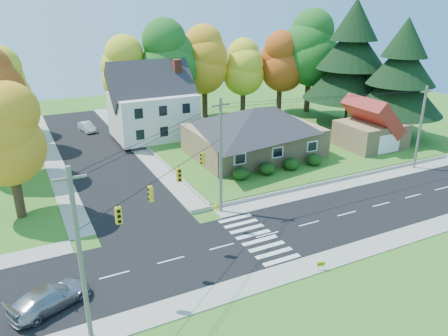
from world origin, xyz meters
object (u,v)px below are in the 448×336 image
Objects in this scene: silver_sedan at (50,298)px; white_car at (87,127)px; fire_hydrant at (217,207)px; ranch_house at (254,131)px.

silver_sedan is 38.43m from white_car.
ranch_house is at bearing 46.95° from fire_hydrant.
silver_sedan is at bearing -143.90° from ranch_house.
white_car is (-15.23, 19.77, -2.60)m from ranch_house.
white_car is at bearing 100.29° from fire_hydrant.
fire_hydrant is at bearing -133.05° from ranch_house.
white_car is at bearing 127.61° from ranch_house.
white_car reaches higher than fire_hydrant.
ranch_house is 3.01× the size of silver_sedan.
white_car is (8.91, 37.38, -0.06)m from silver_sedan.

